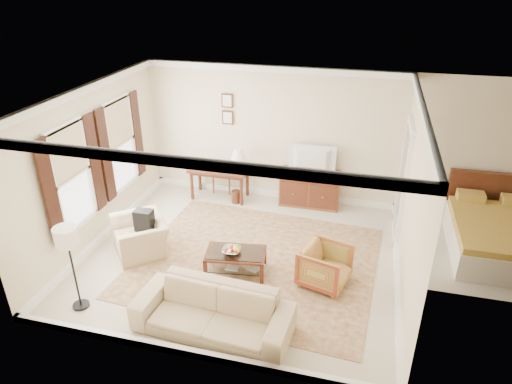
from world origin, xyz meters
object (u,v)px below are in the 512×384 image
at_px(writing_desk, 219,173).
at_px(coffee_table, 236,257).
at_px(sideboard, 310,188).
at_px(sofa, 213,306).
at_px(tv, 312,151).
at_px(club_armchair, 140,231).
at_px(striped_armchair, 325,264).

xyz_separation_m(writing_desk, coffee_table, (1.14, -2.60, -0.28)).
height_order(sideboard, sofa, sofa).
height_order(tv, sofa, tv).
height_order(writing_desk, coffee_table, writing_desk).
bearing_deg(tv, sofa, 79.51).
xyz_separation_m(club_armchair, sofa, (1.93, -1.58, 0.00)).
bearing_deg(striped_armchair, club_armchair, 103.58).
bearing_deg(tv, striped_armchair, 103.62).
height_order(striped_armchair, sofa, sofa).
xyz_separation_m(tv, coffee_table, (-0.85, -2.73, -0.93)).
distance_m(writing_desk, club_armchair, 2.52).
bearing_deg(sideboard, sofa, -100.44).
bearing_deg(writing_desk, coffee_table, -66.25).
xyz_separation_m(sideboard, club_armchair, (-2.69, -2.56, 0.05)).
distance_m(tv, coffee_table, 3.01).
bearing_deg(sofa, club_armchair, 144.90).
bearing_deg(striped_armchair, tv, 29.10).
height_order(tv, striped_armchair, tv).
bearing_deg(sofa, striped_armchair, 50.52).
relative_size(tv, coffee_table, 0.89).
xyz_separation_m(sideboard, tv, (0.00, -0.02, 0.86)).
distance_m(sideboard, tv, 0.86).
distance_m(striped_armchair, club_armchair, 3.34).
height_order(sideboard, club_armchair, club_armchair).
height_order(coffee_table, striped_armchair, striped_armchair).
distance_m(writing_desk, sofa, 4.18).
distance_m(tv, sofa, 4.27).
relative_size(writing_desk, striped_armchair, 1.72).
distance_m(coffee_table, striped_armchair, 1.49).
bearing_deg(tv, sideboard, -90.00).
xyz_separation_m(tv, club_armchair, (-2.69, -2.54, -0.82)).
xyz_separation_m(coffee_table, striped_armchair, (1.49, 0.08, 0.06)).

